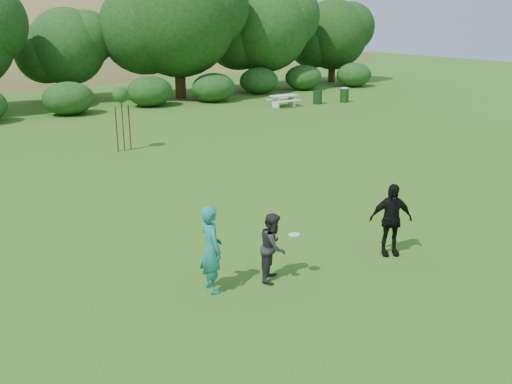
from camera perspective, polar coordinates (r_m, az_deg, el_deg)
ground at (r=14.01m, az=6.84°, el=-7.37°), size 120.00×120.00×0.00m
player_teal at (r=12.41m, az=-4.50°, el=-5.69°), size 0.56×0.77×1.97m
player_grey at (r=12.96m, az=1.73°, el=-5.50°), size 0.97×0.97×1.59m
player_black at (r=14.63m, az=13.32°, el=-2.70°), size 1.18×0.90×1.86m
trash_can_near at (r=39.36m, az=6.18°, el=9.40°), size 0.60×0.60×0.90m
frisbee at (r=12.88m, az=3.85°, el=-4.27°), size 0.27×0.27×0.06m
sapling at (r=25.74m, az=-13.36°, el=9.28°), size 0.70×0.70×2.85m
picnic_table at (r=38.01m, az=2.80°, el=9.30°), size 1.80×1.48×0.76m
trash_can_lidded at (r=40.38m, az=8.83°, el=9.63°), size 0.60×0.60×1.05m
tree_row at (r=40.03m, az=-17.29°, el=15.24°), size 53.92×10.38×9.62m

